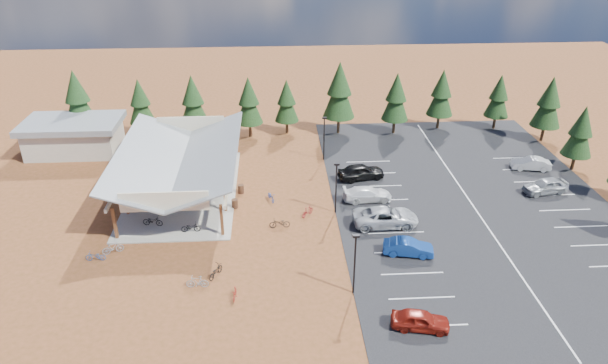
% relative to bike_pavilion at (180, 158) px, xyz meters
% --- Properties ---
extents(ground, '(140.00, 140.00, 0.00)m').
position_rel_bike_pavilion_xyz_m(ground, '(10.00, -7.00, -3.82)').
color(ground, '#593417').
rests_on(ground, ground).
extents(asphalt_lot, '(27.00, 44.00, 0.04)m').
position_rel_bike_pavilion_xyz_m(asphalt_lot, '(28.50, -4.00, -3.80)').
color(asphalt_lot, black).
rests_on(asphalt_lot, ground).
extents(concrete_pad, '(10.60, 18.60, 0.10)m').
position_rel_bike_pavilion_xyz_m(concrete_pad, '(0.00, 0.00, -3.77)').
color(concrete_pad, gray).
rests_on(concrete_pad, ground).
extents(bike_pavilion, '(11.65, 19.40, 4.97)m').
position_rel_bike_pavilion_xyz_m(bike_pavilion, '(0.00, 0.00, 0.00)').
color(bike_pavilion, '#5C2B1A').
rests_on(bike_pavilion, concrete_pad).
extents(outbuilding, '(11.00, 7.00, 3.90)m').
position_rel_bike_pavilion_xyz_m(outbuilding, '(-14.00, 11.00, -1.80)').
color(outbuilding, '#ADA593').
rests_on(outbuilding, ground).
extents(lamp_post_0, '(0.50, 0.25, 5.14)m').
position_rel_bike_pavilion_xyz_m(lamp_post_0, '(15.00, -17.00, -0.85)').
color(lamp_post_0, black).
rests_on(lamp_post_0, ground).
extents(lamp_post_1, '(0.50, 0.25, 5.14)m').
position_rel_bike_pavilion_xyz_m(lamp_post_1, '(15.00, -5.00, -0.85)').
color(lamp_post_1, black).
rests_on(lamp_post_1, ground).
extents(lamp_post_2, '(0.50, 0.25, 5.14)m').
position_rel_bike_pavilion_xyz_m(lamp_post_2, '(15.00, 7.00, -0.85)').
color(lamp_post_2, black).
rests_on(lamp_post_2, ground).
extents(trash_bin_0, '(0.60, 0.60, 0.90)m').
position_rel_bike_pavilion_xyz_m(trash_bin_0, '(5.41, -3.57, -3.37)').
color(trash_bin_0, '#3E2516').
rests_on(trash_bin_0, ground).
extents(trash_bin_1, '(0.60, 0.60, 0.90)m').
position_rel_bike_pavilion_xyz_m(trash_bin_1, '(5.87, -0.58, -3.37)').
color(trash_bin_1, '#3E2516').
rests_on(trash_bin_1, ground).
extents(pine_0, '(3.77, 3.77, 8.78)m').
position_rel_bike_pavilion_xyz_m(pine_0, '(-14.17, 14.88, 1.54)').
color(pine_0, '#382314').
rests_on(pine_0, ground).
extents(pine_1, '(3.16, 3.16, 7.37)m').
position_rel_bike_pavilion_xyz_m(pine_1, '(-6.95, 15.52, 0.67)').
color(pine_1, '#382314').
rests_on(pine_1, ground).
extents(pine_2, '(3.45, 3.45, 8.03)m').
position_rel_bike_pavilion_xyz_m(pine_2, '(-0.35, 14.46, 1.08)').
color(pine_2, '#382314').
rests_on(pine_2, ground).
extents(pine_3, '(3.30, 3.30, 7.69)m').
position_rel_bike_pavilion_xyz_m(pine_3, '(6.42, 14.46, 0.87)').
color(pine_3, '#382314').
rests_on(pine_3, ground).
extents(pine_4, '(3.02, 3.02, 7.03)m').
position_rel_bike_pavilion_xyz_m(pine_4, '(11.06, 15.34, 0.47)').
color(pine_4, '#382314').
rests_on(pine_4, ground).
extents(pine_5, '(3.97, 3.97, 9.25)m').
position_rel_bike_pavilion_xyz_m(pine_5, '(17.60, 14.96, 1.83)').
color(pine_5, '#382314').
rests_on(pine_5, ground).
extents(pine_6, '(3.37, 3.37, 7.86)m').
position_rel_bike_pavilion_xyz_m(pine_6, '(24.66, 14.47, 0.97)').
color(pine_6, '#382314').
rests_on(pine_6, ground).
extents(pine_7, '(3.36, 3.36, 7.82)m').
position_rel_bike_pavilion_xyz_m(pine_7, '(30.78, 15.84, 0.95)').
color(pine_7, '#382314').
rests_on(pine_7, ground).
extents(pine_8, '(3.10, 3.10, 7.21)m').
position_rel_bike_pavilion_xyz_m(pine_8, '(38.07, 15.28, 0.58)').
color(pine_8, '#382314').
rests_on(pine_8, ground).
extents(pine_12, '(3.15, 3.15, 7.35)m').
position_rel_bike_pavilion_xyz_m(pine_12, '(42.15, 2.75, 0.66)').
color(pine_12, '#382314').
rests_on(pine_12, ground).
extents(pine_13, '(3.50, 3.50, 8.15)m').
position_rel_bike_pavilion_xyz_m(pine_13, '(42.46, 10.92, 1.15)').
color(pine_13, '#382314').
rests_on(pine_13, ground).
extents(bike_0, '(1.94, 0.98, 0.97)m').
position_rel_bike_pavilion_xyz_m(bike_0, '(-1.83, -6.55, -3.24)').
color(bike_0, black).
rests_on(bike_0, concrete_pad).
extents(bike_1, '(1.53, 0.52, 0.90)m').
position_rel_bike_pavilion_xyz_m(bike_1, '(-0.85, -3.01, -3.27)').
color(bike_1, gray).
rests_on(bike_1, concrete_pad).
extents(bike_2, '(1.66, 0.70, 0.85)m').
position_rel_bike_pavilion_xyz_m(bike_2, '(-1.53, 2.05, -3.30)').
color(bike_2, navy).
rests_on(bike_2, concrete_pad).
extents(bike_3, '(1.75, 0.68, 1.02)m').
position_rel_bike_pavilion_xyz_m(bike_3, '(-0.83, 7.79, -3.21)').
color(bike_3, maroon).
rests_on(bike_3, concrete_pad).
extents(bike_4, '(1.70, 0.63, 0.89)m').
position_rel_bike_pavilion_xyz_m(bike_4, '(1.74, -7.80, -3.28)').
color(bike_4, black).
rests_on(bike_4, concrete_pad).
extents(bike_5, '(1.76, 0.68, 1.03)m').
position_rel_bike_pavilion_xyz_m(bike_5, '(2.30, -2.38, -3.21)').
color(bike_5, gray).
rests_on(bike_5, concrete_pad).
extents(bike_6, '(1.54, 0.59, 0.80)m').
position_rel_bike_pavilion_xyz_m(bike_6, '(0.86, 0.95, -3.32)').
color(bike_6, navy).
rests_on(bike_6, concrete_pad).
extents(bike_7, '(1.50, 0.50, 0.89)m').
position_rel_bike_pavilion_xyz_m(bike_7, '(0.94, 5.62, -3.28)').
color(bike_7, '#A02D16').
rests_on(bike_7, concrete_pad).
extents(bike_9, '(1.83, 1.14, 1.07)m').
position_rel_bike_pavilion_xyz_m(bike_9, '(-4.38, -10.63, -3.29)').
color(bike_9, gray).
rests_on(bike_9, ground).
extents(bike_10, '(1.64, 0.59, 0.86)m').
position_rel_bike_pavilion_xyz_m(bike_10, '(-5.54, -11.64, -3.40)').
color(bike_10, '#1E4A8E').
rests_on(bike_10, ground).
extents(bike_11, '(0.54, 1.51, 0.89)m').
position_rel_bike_pavilion_xyz_m(bike_11, '(6.13, -17.13, -3.38)').
color(bike_11, maroon).
rests_on(bike_11, ground).
extents(bike_12, '(1.39, 1.91, 0.95)m').
position_rel_bike_pavilion_xyz_m(bike_12, '(4.48, -14.34, -3.35)').
color(bike_12, black).
rests_on(bike_12, ground).
extents(bike_13, '(1.76, 0.57, 1.05)m').
position_rel_bike_pavilion_xyz_m(bike_13, '(3.21, -15.68, -3.30)').
color(bike_13, gray).
rests_on(bike_13, ground).
extents(bike_14, '(1.09, 1.77, 0.88)m').
position_rel_bike_pavilion_xyz_m(bike_14, '(8.91, -2.33, -3.38)').
color(bike_14, navy).
rests_on(bike_14, ground).
extents(bike_15, '(1.41, 1.51, 0.97)m').
position_rel_bike_pavilion_xyz_m(bike_15, '(12.31, -5.46, -3.34)').
color(bike_15, maroon).
rests_on(bike_15, ground).
extents(bike_16, '(1.87, 0.72, 0.97)m').
position_rel_bike_pavilion_xyz_m(bike_16, '(9.65, -7.47, -3.34)').
color(bike_16, black).
rests_on(bike_16, ground).
extents(car_0, '(4.26, 2.39, 1.37)m').
position_rel_bike_pavilion_xyz_m(car_0, '(19.03, -21.13, -3.10)').
color(car_0, maroon).
rests_on(car_0, asphalt_lot).
extents(car_1, '(4.36, 2.22, 1.37)m').
position_rel_bike_pavilion_xyz_m(car_1, '(20.25, -12.35, -3.10)').
color(car_1, navy).
rests_on(car_1, asphalt_lot).
extents(car_2, '(5.95, 2.76, 1.65)m').
position_rel_bike_pavilion_xyz_m(car_2, '(19.27, -7.60, -2.96)').
color(car_2, '#A6A9AD').
rests_on(car_2, asphalt_lot).
extents(car_3, '(4.89, 2.21, 1.39)m').
position_rel_bike_pavilion_xyz_m(car_3, '(18.39, -2.94, -3.09)').
color(car_3, silver).
rests_on(car_3, asphalt_lot).
extents(car_4, '(5.19, 2.91, 1.67)m').
position_rel_bike_pavilion_xyz_m(car_4, '(18.48, 1.80, -2.95)').
color(car_4, black).
rests_on(car_4, asphalt_lot).
extents(car_8, '(4.80, 2.59, 1.55)m').
position_rel_bike_pavilion_xyz_m(car_8, '(36.60, -2.44, -3.01)').
color(car_8, gray).
rests_on(car_8, asphalt_lot).
extents(car_9, '(4.35, 2.20, 1.37)m').
position_rel_bike_pavilion_xyz_m(car_9, '(37.48, 2.93, -3.10)').
color(car_9, '#B3B3B3').
rests_on(car_9, asphalt_lot).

